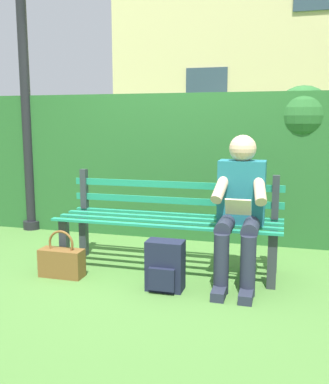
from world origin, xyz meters
TOP-DOWN VIEW (x-y plane):
  - ground at (0.00, 0.00)m, footprint 60.00×60.00m
  - park_bench at (0.00, -0.07)m, footprint 1.96×0.55m
  - person_seated at (-0.63, 0.10)m, footprint 0.44×0.73m
  - hedge_backdrop at (0.20, -1.34)m, footprint 4.49×0.76m
  - building_facade at (-1.44, -7.56)m, footprint 8.71×3.20m
  - backpack at (-0.10, 0.45)m, footprint 0.29×0.24m
  - handbag at (0.82, 0.40)m, footprint 0.38×0.15m
  - lamp_post at (1.99, -1.00)m, footprint 0.28×0.28m

SIDE VIEW (x-z plane):
  - ground at x=0.00m, z-range 0.00..0.00m
  - handbag at x=0.82m, z-range -0.07..0.33m
  - backpack at x=-0.10m, z-range 0.00..0.39m
  - park_bench at x=0.00m, z-range 0.01..0.86m
  - person_seated at x=-0.63m, z-range 0.04..1.24m
  - hedge_backdrop at x=0.20m, z-range 0.00..1.67m
  - lamp_post at x=1.99m, z-range 0.36..4.07m
  - building_facade at x=-1.44m, z-range 0.00..6.55m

